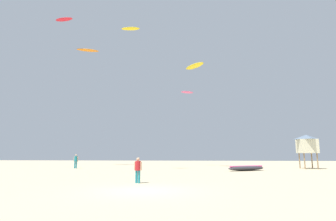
{
  "coord_description": "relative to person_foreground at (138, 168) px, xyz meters",
  "views": [
    {
      "loc": [
        2.35,
        -13.47,
        1.79
      ],
      "look_at": [
        0.0,
        14.08,
        6.29
      ],
      "focal_mm": 28.61,
      "sensor_mm": 36.0,
      "label": 1
    }
  ],
  "objects": [
    {
      "name": "lifeguard_tower",
      "position": [
        17.66,
        17.84,
        2.14
      ],
      "size": [
        2.3,
        2.3,
        4.15
      ],
      "color": "#8C704C",
      "rests_on": "ground"
    },
    {
      "name": "kite_aloft_2",
      "position": [
        3.99,
        20.16,
        13.34
      ],
      "size": [
        3.15,
        3.45,
        0.56
      ],
      "color": "yellow"
    },
    {
      "name": "kite_grounded_near",
      "position": [
        9.27,
        13.28,
        -0.65
      ],
      "size": [
        4.7,
        3.32,
        0.59
      ],
      "color": "#2D2D33",
      "rests_on": "ground"
    },
    {
      "name": "person_midground",
      "position": [
        -11.27,
        16.51,
        0.1
      ],
      "size": [
        0.58,
        0.39,
        1.74
      ],
      "rotation": [
        0.0,
        0.0,
        4.77
      ],
      "color": "teal",
      "rests_on": "ground"
    },
    {
      "name": "kite_aloft_4",
      "position": [
        -3.7,
        12.69,
        15.71
      ],
      "size": [
        2.22,
        0.73,
        0.33
      ],
      "color": "yellow"
    },
    {
      "name": "kite_aloft_1",
      "position": [
        -13.41,
        23.69,
        17.74
      ],
      "size": [
        3.66,
        2.13,
        0.41
      ],
      "color": "orange"
    },
    {
      "name": "ground_plane",
      "position": [
        0.98,
        -3.39,
        -0.92
      ],
      "size": [
        120.0,
        120.0,
        0.0
      ],
      "primitive_type": "plane",
      "color": "#C6B28C"
    },
    {
      "name": "kite_aloft_0",
      "position": [
        -16.7,
        21.53,
        22.2
      ],
      "size": [
        3.1,
        1.31,
        0.45
      ],
      "color": "red"
    },
    {
      "name": "kite_aloft_3",
      "position": [
        2.85,
        24.18,
        10.45
      ],
      "size": [
        2.14,
        1.4,
        0.38
      ],
      "color": "#E5598C"
    },
    {
      "name": "person_foreground",
      "position": [
        0.0,
        0.0,
        0.0
      ],
      "size": [
        0.51,
        0.35,
        1.57
      ],
      "rotation": [
        0.0,
        0.0,
        1.34
      ],
      "color": "teal",
      "rests_on": "ground"
    }
  ]
}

